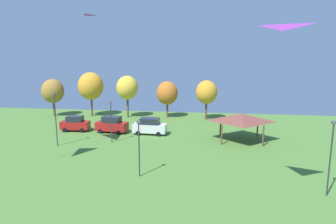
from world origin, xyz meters
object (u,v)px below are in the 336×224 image
(parked_car_third_from_left, at_px, (150,126))
(light_post_3, at_px, (331,154))
(light_post_0, at_px, (111,119))
(treeline_tree_4, at_px, (207,92))
(treeline_tree_1, at_px, (91,86))
(light_post_1, at_px, (56,116))
(kite_flying_4, at_px, (282,46))
(treeline_tree_2, at_px, (127,88))
(kite_flying_5, at_px, (84,21))
(treeline_tree_3, at_px, (167,93))
(treeline_tree_0, at_px, (53,91))
(parked_car_second_from_left, at_px, (112,125))
(park_pavilion, at_px, (241,118))
(parked_car_leftmost, at_px, (75,124))
(light_post_2, at_px, (139,145))

(parked_car_third_from_left, distance_m, light_post_3, 24.54)
(parked_car_third_from_left, relative_size, light_post_0, 0.90)
(treeline_tree_4, bearing_deg, treeline_tree_1, 179.41)
(light_post_1, bearing_deg, kite_flying_4, -30.81)
(light_post_1, xyz_separation_m, treeline_tree_2, (3.98, 18.33, 1.65))
(kite_flying_5, distance_m, light_post_0, 12.57)
(treeline_tree_3, bearing_deg, treeline_tree_0, -175.62)
(light_post_1, height_order, treeline_tree_0, treeline_tree_0)
(light_post_1, distance_m, light_post_3, 29.60)
(parked_car_second_from_left, distance_m, treeline_tree_3, 13.97)
(treeline_tree_4, bearing_deg, parked_car_second_from_left, -140.78)
(parked_car_third_from_left, relative_size, park_pavilion, 0.74)
(kite_flying_4, relative_size, light_post_1, 0.45)
(kite_flying_5, xyz_separation_m, light_post_0, (3.16, -0.53, -12.15))
(kite_flying_4, distance_m, treeline_tree_0, 45.80)
(parked_car_second_from_left, relative_size, parked_car_third_from_left, 0.98)
(parked_car_leftmost, height_order, treeline_tree_1, treeline_tree_1)
(light_post_1, bearing_deg, kite_flying_5, 43.63)
(treeline_tree_3, bearing_deg, treeline_tree_1, -176.91)
(light_post_1, bearing_deg, treeline_tree_0, 119.26)
(parked_car_leftmost, bearing_deg, treeline_tree_4, 25.70)
(kite_flying_4, distance_m, light_post_1, 27.75)
(light_post_2, height_order, treeline_tree_0, treeline_tree_0)
(parked_car_second_from_left, relative_size, treeline_tree_0, 0.69)
(parked_car_leftmost, relative_size, treeline_tree_4, 0.61)
(treeline_tree_2, bearing_deg, light_post_2, -72.51)
(light_post_3, xyz_separation_m, treeline_tree_3, (-16.87, 29.01, 0.98))
(parked_car_third_from_left, relative_size, light_post_2, 0.91)
(parked_car_second_from_left, bearing_deg, light_post_3, -29.24)
(kite_flying_5, bearing_deg, parked_car_leftmost, 132.26)
(light_post_2, relative_size, treeline_tree_0, 0.77)
(light_post_0, bearing_deg, parked_car_leftmost, 145.20)
(light_post_2, height_order, treeline_tree_1, treeline_tree_1)
(treeline_tree_0, height_order, treeline_tree_1, treeline_tree_1)
(treeline_tree_0, bearing_deg, park_pavilion, -20.30)
(kite_flying_5, height_order, treeline_tree_1, kite_flying_5)
(kite_flying_5, height_order, treeline_tree_3, kite_flying_5)
(parked_car_second_from_left, distance_m, treeline_tree_1, 14.18)
(treeline_tree_2, bearing_deg, parked_car_second_from_left, -86.78)
(treeline_tree_1, bearing_deg, parked_car_leftmost, -80.52)
(park_pavilion, bearing_deg, light_post_0, -168.95)
(kite_flying_4, xyz_separation_m, parked_car_second_from_left, (-18.25, 20.92, -10.41))
(treeline_tree_2, xyz_separation_m, treeline_tree_3, (7.09, 0.92, -0.95))
(parked_car_second_from_left, height_order, light_post_0, light_post_0)
(light_post_2, xyz_separation_m, treeline_tree_3, (-1.19, 27.18, 1.41))
(parked_car_leftmost, xyz_separation_m, treeline_tree_4, (19.11, 10.85, 3.69))
(light_post_0, distance_m, treeline_tree_1, 18.68)
(kite_flying_4, distance_m, parked_car_third_from_left, 26.39)
(kite_flying_4, xyz_separation_m, park_pavilion, (-0.17, 19.22, -8.50))
(parked_car_leftmost, distance_m, light_post_3, 33.79)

